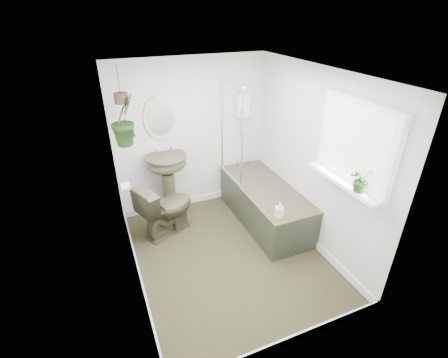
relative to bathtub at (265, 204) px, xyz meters
name	(u,v)px	position (x,y,z in m)	size (l,w,h in m)	color
floor	(228,255)	(-0.80, -0.50, -0.30)	(2.30, 2.80, 0.02)	#2D2C19
ceiling	(230,72)	(-0.80, -0.50, 2.02)	(2.30, 2.80, 0.02)	white
wall_back	(192,136)	(-0.80, 0.91, 0.86)	(2.30, 0.02, 2.30)	white
wall_front	(300,254)	(-0.80, -1.91, 0.86)	(2.30, 0.02, 2.30)	white
wall_left	(125,198)	(-1.96, -0.50, 0.86)	(0.02, 2.80, 2.30)	white
wall_right	(313,160)	(0.36, -0.50, 0.86)	(0.02, 2.80, 2.30)	white
skirting	(228,252)	(-0.80, -0.50, -0.24)	(2.30, 2.80, 0.10)	white
bathtub	(265,204)	(0.00, 0.00, 0.00)	(0.72, 1.72, 0.58)	#403E2A
bath_screen	(232,133)	(-0.33, 0.49, 0.99)	(0.04, 0.72, 1.40)	silver
shower_box	(243,106)	(0.00, 0.84, 1.26)	(0.20, 0.10, 0.35)	white
oval_mirror	(160,118)	(-1.25, 0.87, 1.21)	(0.46, 0.03, 0.62)	beige
wall_sconce	(132,129)	(-1.65, 0.86, 1.11)	(0.04, 0.04, 0.22)	black
toilet_roll_holder	(125,186)	(-1.90, 0.20, 0.61)	(0.11, 0.11, 0.11)	white
window_recess	(356,144)	(0.29, -1.20, 1.36)	(0.08, 1.00, 0.90)	white
window_sill	(343,182)	(0.22, -1.20, 0.94)	(0.18, 1.00, 0.04)	white
window_blinds	(353,144)	(0.24, -1.20, 1.36)	(0.01, 0.86, 0.76)	white
toilet	(166,208)	(-1.40, 0.29, 0.11)	(0.45, 0.79, 0.80)	#403E2A
pedestal_sink	(169,186)	(-1.25, 0.71, 0.21)	(0.59, 0.50, 1.00)	#403E2A
sill_plant	(361,180)	(0.20, -1.44, 1.08)	(0.22, 0.19, 0.24)	black
hanging_plant	(124,120)	(-1.77, 0.45, 1.38)	(0.35, 0.28, 0.64)	black
soap_bottle	(279,210)	(-0.22, -0.71, 0.39)	(0.09, 0.09, 0.20)	black
hanging_pot	(121,98)	(-1.77, 0.45, 1.64)	(0.16, 0.16, 0.12)	#362921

